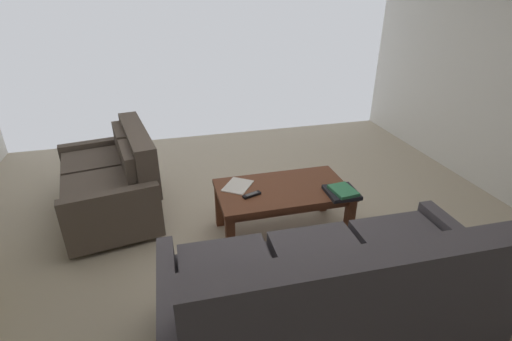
% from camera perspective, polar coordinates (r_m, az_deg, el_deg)
% --- Properties ---
extents(ground_plane, '(5.49, 5.53, 0.01)m').
position_cam_1_polar(ground_plane, '(3.29, -0.45, -11.64)').
color(ground_plane, '#B7A88E').
extents(sofa_main, '(1.99, 0.93, 0.91)m').
position_cam_1_polar(sofa_main, '(2.37, 11.50, -18.09)').
color(sofa_main, black).
rests_on(sofa_main, ground).
extents(loveseat_near, '(1.01, 1.42, 0.83)m').
position_cam_1_polar(loveseat_near, '(3.82, -20.78, -1.42)').
color(loveseat_near, black).
rests_on(loveseat_near, ground).
extents(coffee_table, '(1.12, 0.63, 0.47)m').
position_cam_1_polar(coffee_table, '(3.25, 4.05, -3.73)').
color(coffee_table, brown).
rests_on(coffee_table, ground).
extents(book_stack, '(0.26, 0.28, 0.06)m').
position_cam_1_polar(book_stack, '(3.18, 12.96, -3.17)').
color(book_stack, black).
rests_on(book_stack, coffee_table).
extents(tv_remote, '(0.17, 0.09, 0.02)m').
position_cam_1_polar(tv_remote, '(3.08, -0.64, -3.71)').
color(tv_remote, black).
rests_on(tv_remote, coffee_table).
extents(loose_magazine, '(0.32, 0.33, 0.01)m').
position_cam_1_polar(loose_magazine, '(3.23, -2.78, -2.34)').
color(loose_magazine, silver).
rests_on(loose_magazine, coffee_table).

